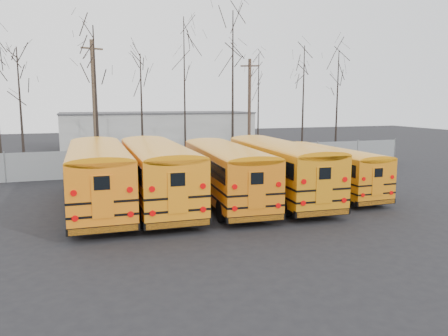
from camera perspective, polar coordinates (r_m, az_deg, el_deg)
name	(u,v)px	position (r m, az deg, el deg)	size (l,w,h in m)	color
ground	(234,210)	(22.24, 1.26, -5.47)	(120.00, 120.00, 0.00)	black
fence	(179,160)	(33.38, -5.85, 1.03)	(40.00, 0.04, 2.00)	gray
distant_building	(158,130)	(53.19, -8.67, 4.94)	(22.00, 8.00, 4.00)	beige
bus_a	(98,171)	(22.74, -16.13, -0.38)	(3.06, 12.22, 3.40)	black
bus_b	(157,169)	(22.87, -8.78, -0.09)	(3.05, 12.19, 3.39)	black
bus_c	(225,169)	(23.34, 0.14, -0.07)	(3.36, 11.64, 3.22)	black
bus_d	(278,165)	(24.52, 7.06, 0.43)	(3.31, 11.96, 3.31)	black
bus_e	(329,166)	(26.59, 13.50, 0.25)	(2.38, 10.04, 2.80)	black
utility_pole_left	(94,104)	(36.58, -16.57, 8.05)	(1.72, 0.84, 10.19)	brown
utility_pole_right	(249,110)	(39.05, 3.33, 7.58)	(1.52, 0.79, 9.08)	#463327
tree_2	(21,112)	(35.34, -25.01, 6.63)	(0.26, 0.26, 9.30)	black
tree_3	(96,101)	(34.64, -16.36, 8.46)	(0.26, 0.26, 10.98)	black
tree_4	(142,113)	(35.36, -10.69, 7.13)	(0.26, 0.26, 9.09)	black
tree_5	(185,92)	(38.15, -5.17, 9.88)	(0.26, 0.26, 12.46)	black
tree_6	(233,89)	(38.06, 1.15, 10.30)	(0.26, 0.26, 12.96)	black
tree_7	(258,107)	(41.28, 4.50, 7.93)	(0.26, 0.26, 9.75)	black
tree_8	(303,103)	(42.11, 10.28, 8.34)	(0.26, 0.26, 10.51)	black
tree_9	(337,103)	(45.63, 14.54, 8.17)	(0.26, 0.26, 10.40)	black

